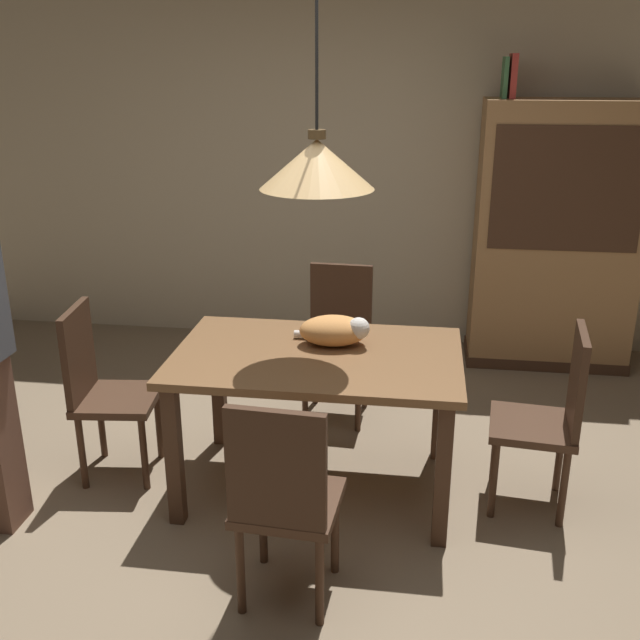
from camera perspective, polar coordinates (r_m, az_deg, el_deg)
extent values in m
plane|color=#847056|center=(3.58, -1.60, -16.35)|extent=(10.00, 10.00, 0.00)
cube|color=beige|center=(5.56, 2.88, 12.95)|extent=(6.40, 0.10, 2.90)
cube|color=brown|center=(3.58, -0.22, -2.89)|extent=(1.40, 0.90, 0.04)
cube|color=#472D1E|center=(3.55, -11.27, -10.32)|extent=(0.07, 0.07, 0.71)
cube|color=#472D1E|center=(3.38, 9.50, -11.85)|extent=(0.07, 0.07, 0.71)
cube|color=#472D1E|center=(4.21, -7.87, -5.09)|extent=(0.07, 0.07, 0.71)
cube|color=#472D1E|center=(4.06, 9.32, -6.10)|extent=(0.07, 0.07, 0.71)
cube|color=#472D1E|center=(4.43, 1.26, -2.51)|extent=(0.42, 0.42, 0.04)
cube|color=#40291B|center=(4.51, 1.65, 1.41)|extent=(0.38, 0.05, 0.48)
cylinder|color=#472D1E|center=(4.40, -1.17, -5.85)|extent=(0.04, 0.04, 0.41)
cylinder|color=#472D1E|center=(4.36, 2.98, -6.18)|extent=(0.04, 0.04, 0.41)
cylinder|color=#472D1E|center=(4.69, -0.38, -4.19)|extent=(0.04, 0.04, 0.41)
cylinder|color=#472D1E|center=(4.64, 3.51, -4.47)|extent=(0.04, 0.04, 0.41)
cube|color=#472D1E|center=(3.03, -2.44, -13.99)|extent=(0.43, 0.43, 0.04)
cube|color=#40291B|center=(2.74, -3.46, -11.51)|extent=(0.38, 0.06, 0.48)
cylinder|color=#472D1E|center=(3.26, 1.18, -16.08)|extent=(0.04, 0.04, 0.41)
cylinder|color=#472D1E|center=(3.32, -4.46, -15.37)|extent=(0.04, 0.04, 0.41)
cylinder|color=#472D1E|center=(3.01, -0.03, -19.58)|extent=(0.04, 0.04, 0.41)
cylinder|color=#472D1E|center=(3.07, -6.20, -18.70)|extent=(0.04, 0.04, 0.41)
cube|color=#472D1E|center=(3.98, -15.43, -5.96)|extent=(0.44, 0.44, 0.04)
cube|color=#40291B|center=(3.94, -18.29, -2.43)|extent=(0.08, 0.38, 0.48)
cylinder|color=#472D1E|center=(3.90, -13.51, -10.04)|extent=(0.04, 0.04, 0.41)
cylinder|color=#472D1E|center=(4.18, -12.42, -7.88)|extent=(0.04, 0.04, 0.41)
cylinder|color=#472D1E|center=(4.00, -18.01, -9.76)|extent=(0.04, 0.04, 0.41)
cylinder|color=#472D1E|center=(4.26, -16.63, -7.67)|extent=(0.04, 0.04, 0.41)
cube|color=#472D1E|center=(3.72, 16.15, -7.91)|extent=(0.44, 0.44, 0.04)
cube|color=#40291B|center=(3.63, 19.38, -4.47)|extent=(0.08, 0.38, 0.48)
cylinder|color=#472D1E|center=(3.96, 13.45, -9.56)|extent=(0.04, 0.04, 0.41)
cylinder|color=#472D1E|center=(3.69, 13.34, -11.96)|extent=(0.04, 0.04, 0.41)
cylinder|color=#472D1E|center=(3.98, 18.12, -9.90)|extent=(0.04, 0.04, 0.41)
cylinder|color=#472D1E|center=(3.71, 18.39, -12.30)|extent=(0.04, 0.04, 0.41)
ellipsoid|color=#E59951|center=(3.65, 1.05, -0.83)|extent=(0.36, 0.26, 0.15)
sphere|color=white|center=(3.61, 3.02, -0.66)|extent=(0.11, 0.11, 0.11)
cylinder|color=white|center=(3.74, -0.65, -1.13)|extent=(0.18, 0.04, 0.04)
cone|color=#E5B775|center=(3.34, -0.24, 12.01)|extent=(0.52, 0.52, 0.22)
cylinder|color=#513D23|center=(3.32, -0.25, 14.23)|extent=(0.08, 0.08, 0.04)
cylinder|color=black|center=(3.31, -0.26, 23.57)|extent=(0.01, 0.01, 1.04)
cube|color=#A87A4C|center=(5.38, 17.85, 6.12)|extent=(1.10, 0.44, 1.85)
cube|color=#472D1E|center=(5.10, 18.68, 9.57)|extent=(0.97, 0.01, 0.81)
cube|color=#472D1E|center=(5.65, 16.91, -2.62)|extent=(1.12, 0.45, 0.08)
cube|color=#427A4C|center=(5.19, 14.15, 17.80)|extent=(0.03, 0.20, 0.26)
cube|color=#B73833|center=(5.20, 14.72, 17.86)|extent=(0.04, 0.22, 0.28)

